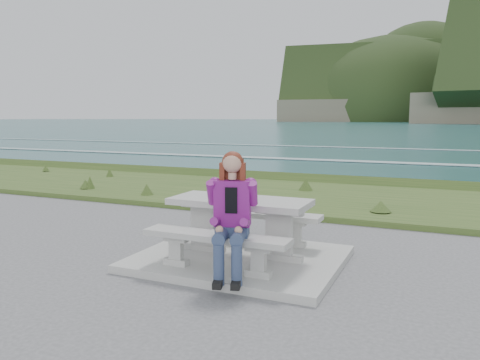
% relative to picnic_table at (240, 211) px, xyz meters
% --- Properties ---
extents(concrete_slab, '(2.60, 2.10, 0.10)m').
position_rel_picnic_table_xyz_m(concrete_slab, '(-0.00, 0.00, -0.63)').
color(concrete_slab, gray).
rests_on(concrete_slab, ground).
extents(picnic_table, '(1.80, 0.75, 0.75)m').
position_rel_picnic_table_xyz_m(picnic_table, '(0.00, 0.00, 0.00)').
color(picnic_table, gray).
rests_on(picnic_table, concrete_slab).
extents(bench_landward, '(1.80, 0.35, 0.45)m').
position_rel_picnic_table_xyz_m(bench_landward, '(0.00, -0.70, -0.23)').
color(bench_landward, gray).
rests_on(bench_landward, concrete_slab).
extents(bench_seaward, '(1.80, 0.35, 0.45)m').
position_rel_picnic_table_xyz_m(bench_seaward, '(0.00, 0.70, -0.23)').
color(bench_seaward, gray).
rests_on(bench_seaward, concrete_slab).
extents(grass_verge, '(160.00, 4.50, 0.22)m').
position_rel_picnic_table_xyz_m(grass_verge, '(-0.00, 5.00, -0.68)').
color(grass_verge, '#2D4B1C').
rests_on(grass_verge, ground).
extents(shore_drop, '(160.00, 0.80, 2.20)m').
position_rel_picnic_table_xyz_m(shore_drop, '(-0.00, 7.90, -0.68)').
color(shore_drop, '#6F6653').
rests_on(shore_drop, ground).
extents(ocean, '(1600.00, 1600.00, 0.09)m').
position_rel_picnic_table_xyz_m(ocean, '(-0.00, 25.09, -2.42)').
color(ocean, '#1D5154').
rests_on(ocean, ground).
extents(seated_woman, '(0.58, 0.78, 1.42)m').
position_rel_picnic_table_xyz_m(seated_woman, '(0.25, -0.83, -0.06)').
color(seated_woman, navy).
rests_on(seated_woman, concrete_slab).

